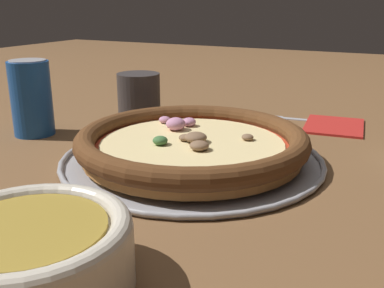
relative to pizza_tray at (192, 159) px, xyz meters
The scene contains 8 objects.
ground_plane 0.00m from the pizza_tray, ahead, with size 3.00×3.00×0.00m, color brown.
pizza_tray is the anchor object (origin of this frame).
pizza 0.02m from the pizza_tray, 134.48° to the right, with size 0.32×0.32×0.04m.
bowl_near 0.32m from the pizza_tray, ahead, with size 0.16×0.16×0.06m.
drinking_cup 0.27m from the pizza_tray, 131.12° to the right, with size 0.08×0.08×0.08m.
napkin 0.31m from the pizza_tray, 152.17° to the left, with size 0.14×0.11×0.01m.
fork 0.30m from the pizza_tray, 165.32° to the left, with size 0.03×0.18×0.00m.
beverage_can 0.30m from the pizza_tray, 89.05° to the right, with size 0.07×0.07×0.12m.
Camera 1 is at (0.53, 0.27, 0.22)m, focal length 42.00 mm.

